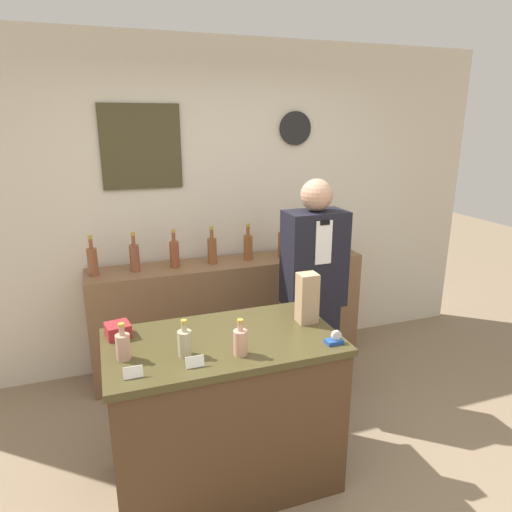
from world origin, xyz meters
TOP-DOWN VIEW (x-y plane):
  - back_wall at (-0.00, 2.00)m, footprint 5.20×0.09m
  - back_shelf at (0.13, 1.74)m, footprint 2.28×0.40m
  - display_counter at (-0.28, 0.46)m, footprint 1.27×0.71m
  - shopkeeper at (0.56, 1.05)m, footprint 0.43×0.27m
  - potted_plant at (1.13, 1.73)m, footprint 0.24×0.24m
  - paper_bag at (0.25, 0.51)m, footprint 0.11×0.10m
  - tape_dispenser at (0.28, 0.21)m, footprint 0.09×0.06m
  - price_card_left at (-0.77, 0.22)m, footprint 0.09×0.02m
  - price_card_right at (-0.48, 0.22)m, footprint 0.09×0.02m
  - gift_box at (-0.81, 0.68)m, footprint 0.15×0.14m
  - counter_bottle_0 at (-0.80, 0.41)m, footprint 0.07×0.07m
  - counter_bottle_1 at (-0.50, 0.35)m, footprint 0.07×0.07m
  - counter_bottle_2 at (-0.24, 0.26)m, footprint 0.07×0.07m
  - shelf_bottle_0 at (-0.93, 1.74)m, footprint 0.07×0.07m
  - shelf_bottle_1 at (-0.62, 1.74)m, footprint 0.07×0.07m
  - shelf_bottle_2 at (-0.32, 1.74)m, footprint 0.07×0.07m
  - shelf_bottle_3 at (-0.01, 1.74)m, footprint 0.07×0.07m
  - shelf_bottle_4 at (0.30, 1.74)m, footprint 0.07×0.07m
  - shelf_bottle_5 at (0.60, 1.73)m, footprint 0.07×0.07m
  - shelf_bottle_6 at (0.91, 1.74)m, footprint 0.07×0.07m

SIDE VIEW (x-z plane):
  - display_counter at x=-0.28m, z-range 0.00..0.92m
  - back_shelf at x=0.13m, z-range 0.00..0.94m
  - shopkeeper at x=0.56m, z-range 0.00..1.69m
  - tape_dispenser at x=0.28m, z-range 0.91..0.98m
  - price_card_left at x=-0.77m, z-range 0.92..0.98m
  - price_card_right at x=-0.48m, z-range 0.92..0.98m
  - gift_box at x=-0.81m, z-range 0.92..1.00m
  - counter_bottle_0 at x=-0.80m, z-range 0.90..1.09m
  - counter_bottle_1 at x=-0.50m, z-range 0.90..1.09m
  - counter_bottle_2 at x=-0.24m, z-range 0.90..1.09m
  - shelf_bottle_0 at x=-0.93m, z-range 0.91..1.21m
  - shelf_bottle_1 at x=-0.62m, z-range 0.91..1.21m
  - shelf_bottle_2 at x=-0.32m, z-range 0.91..1.21m
  - shelf_bottle_3 at x=-0.01m, z-range 0.91..1.21m
  - shelf_bottle_4 at x=0.30m, z-range 0.91..1.21m
  - shelf_bottle_5 at x=0.60m, z-range 0.91..1.21m
  - shelf_bottle_6 at x=0.91m, z-range 0.91..1.21m
  - paper_bag at x=0.25m, z-range 0.92..1.22m
  - potted_plant at x=1.13m, z-range 0.95..1.26m
  - back_wall at x=0.00m, z-range 0.01..2.71m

